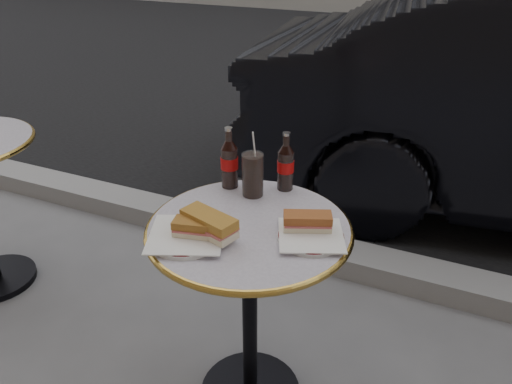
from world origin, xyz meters
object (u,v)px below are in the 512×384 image
at_px(bistro_table, 250,319).
at_px(cola_bottle_left, 229,158).
at_px(plate_right, 311,237).
at_px(cola_bottle_right, 286,161).
at_px(plate_left, 187,237).
at_px(cola_glass, 253,175).

relative_size(bistro_table, cola_bottle_left, 3.43).
xyz_separation_m(plate_right, cola_bottle_left, (-0.36, 0.20, 0.10)).
relative_size(plate_right, cola_bottle_left, 0.90).
distance_m(cola_bottle_left, cola_bottle_right, 0.19).
relative_size(bistro_table, plate_left, 3.33).
bearing_deg(plate_left, cola_bottle_right, 70.34).
xyz_separation_m(cola_bottle_left, cola_glass, (0.10, -0.02, -0.03)).
xyz_separation_m(bistro_table, cola_bottle_left, (-0.17, 0.20, 0.47)).
bearing_deg(plate_right, bistro_table, -178.46).
xyz_separation_m(plate_left, cola_glass, (0.06, 0.32, 0.07)).
height_order(plate_left, cola_bottle_left, cola_bottle_left).
bearing_deg(plate_left, cola_glass, 78.86).
bearing_deg(cola_bottle_right, cola_glass, -133.81).
relative_size(cola_bottle_left, cola_glass, 1.45).
xyz_separation_m(bistro_table, cola_bottle_right, (0.01, 0.26, 0.47)).
relative_size(bistro_table, plate_right, 3.81).
xyz_separation_m(plate_right, cola_bottle_right, (-0.18, 0.26, 0.10)).
distance_m(cola_bottle_left, cola_glass, 0.11).
bearing_deg(plate_left, cola_bottle_left, 95.76).
bearing_deg(bistro_table, plate_left, -133.50).
bearing_deg(bistro_table, plate_right, 1.54).
bearing_deg(cola_glass, plate_right, -33.56).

